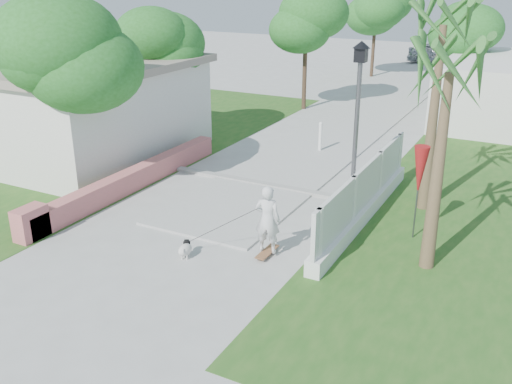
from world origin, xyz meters
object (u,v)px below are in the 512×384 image
Objects in this scene: skateboarder at (236,224)px; street_lamp at (357,122)px; bollard at (320,136)px; patio_umbrella at (420,172)px; dog at (185,249)px; parked_car at (439,53)px.

street_lamp is at bearing -122.51° from skateboarder.
bollard is 7.25m from patio_umbrella.
skateboarder is (1.24, -8.21, 0.16)m from bollard.
patio_umbrella is 1.21× the size of skateboarder.
parked_car is (-0.67, 31.89, 0.52)m from dog.
bollard is at bearing 69.51° from dog.
skateboarder is 1.27m from dog.
bollard reaches higher than dog.
parked_car is (-0.37, 23.02, 0.14)m from bollard.
street_lamp is 5.56m from bollard.
street_lamp is at bearing 177.43° from parked_car.
parked_car reaches higher than bollard.
street_lamp is 4.07× the size of bollard.
skateboarder is at bearing 174.00° from parked_car.
street_lamp is 2.27m from patio_umbrella.
skateboarder reaches higher than bollard.
street_lamp is 5.46m from dog.
street_lamp is at bearing -59.04° from bollard.
parked_car reaches higher than dog.
skateboarder is 31.26m from parked_car.
patio_umbrella is 5.66m from dog.
street_lamp is 27.74m from parked_car.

